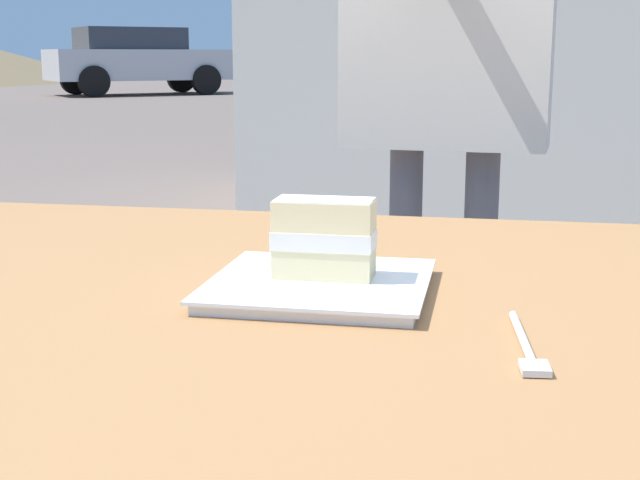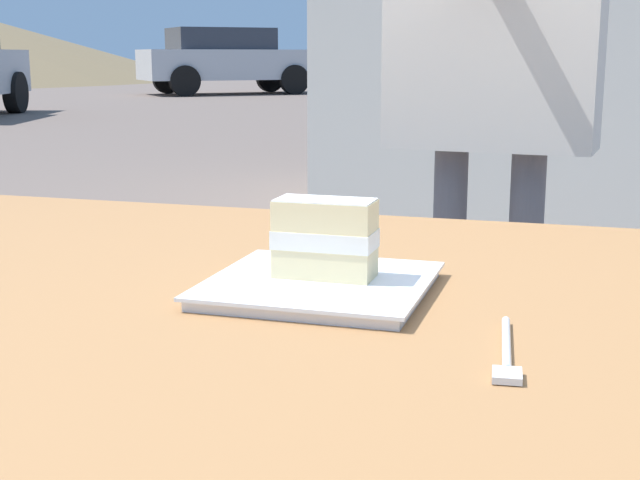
# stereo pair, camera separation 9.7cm
# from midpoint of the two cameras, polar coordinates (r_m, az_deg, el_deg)

# --- Properties ---
(patio_table) EXTENTS (1.55, 1.06, 0.69)m
(patio_table) POSITION_cam_midpoint_polar(r_m,az_deg,el_deg) (0.99, -7.78, -7.98)
(patio_table) COLOR olive
(patio_table) RESTS_ON ground
(dessert_plate) EXTENTS (0.24, 0.24, 0.02)m
(dessert_plate) POSITION_cam_midpoint_polar(r_m,az_deg,el_deg) (0.98, -2.83, -2.99)
(dessert_plate) COLOR white
(dessert_plate) RESTS_ON patio_table
(cake_slice) EXTENTS (0.11, 0.06, 0.09)m
(cake_slice) POSITION_cam_midpoint_polar(r_m,az_deg,el_deg) (0.98, -2.56, 0.10)
(cake_slice) COLOR beige
(cake_slice) RESTS_ON dessert_plate
(dessert_fork) EXTENTS (0.03, 0.17, 0.01)m
(dessert_fork) POSITION_cam_midpoint_polar(r_m,az_deg,el_deg) (0.80, 9.80, -6.81)
(dessert_fork) COLOR silver
(dessert_fork) RESTS_ON patio_table
(diner_person) EXTENTS (0.43, 0.55, 1.51)m
(diner_person) POSITION_cam_midpoint_polar(r_m,az_deg,el_deg) (1.83, 6.74, 13.61)
(diner_person) COLOR slate
(diner_person) RESTS_ON ground
(parked_car_extra) EXTENTS (4.40, 4.11, 1.59)m
(parked_car_extra) POSITION_cam_midpoint_polar(r_m,az_deg,el_deg) (22.19, -11.83, 11.35)
(parked_car_extra) COLOR #B7BABF
(parked_car_extra) RESTS_ON ground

